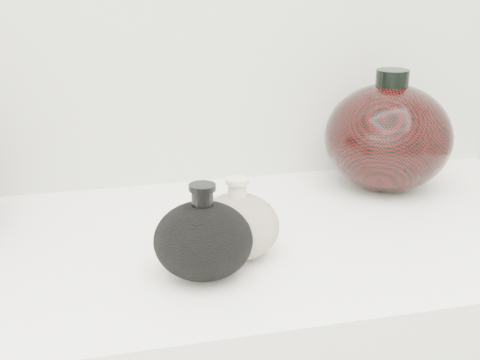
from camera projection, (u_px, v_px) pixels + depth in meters
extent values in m
cube|color=white|center=(194.00, 251.00, 0.92)|extent=(1.20, 0.50, 0.03)
ellipsoid|color=black|center=(203.00, 240.00, 0.81)|extent=(0.13, 0.13, 0.09)
cylinder|color=black|center=(202.00, 198.00, 0.79)|extent=(0.03, 0.03, 0.03)
cylinder|color=black|center=(202.00, 187.00, 0.78)|extent=(0.03, 0.03, 0.01)
ellipsoid|color=beige|center=(237.00, 226.00, 0.86)|extent=(0.11, 0.11, 0.09)
cylinder|color=beige|center=(237.00, 191.00, 0.84)|extent=(0.02, 0.02, 0.03)
cylinder|color=beige|center=(237.00, 181.00, 0.84)|extent=(0.03, 0.03, 0.01)
ellipsoid|color=black|center=(388.00, 137.00, 1.10)|extent=(0.25, 0.25, 0.18)
cylinder|color=black|center=(392.00, 80.00, 1.07)|extent=(0.06, 0.06, 0.03)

